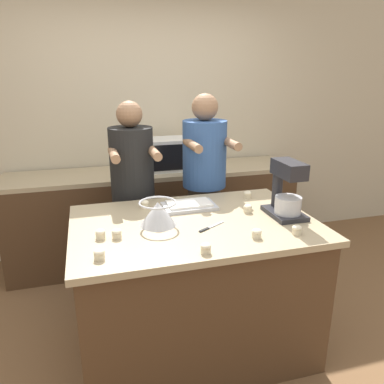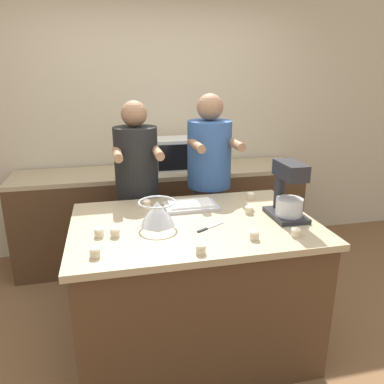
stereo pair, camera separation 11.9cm
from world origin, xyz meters
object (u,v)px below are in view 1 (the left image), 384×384
Objects in this scene: cupcake_3 at (145,204)px; cupcake_5 at (297,230)px; knife at (210,227)px; cupcake_0 at (99,254)px; cupcake_1 at (100,234)px; cupcake_7 at (247,195)px; person_right at (204,192)px; person_left at (134,201)px; baking_tray at (189,205)px; mixing_bowl at (158,213)px; stand_mixer at (286,192)px; cupcake_4 at (117,233)px; cupcake_6 at (257,233)px; microwave_oven at (168,154)px; cupcake_8 at (206,248)px; cupcake_2 at (248,208)px.

cupcake_3 is 1.00× the size of cupcake_5.
knife is 0.70m from cupcake_0.
cupcake_1 and cupcake_5 have the same top height.
person_right is at bearing 117.95° from cupcake_7.
cupcake_3 is at bearing 138.89° from cupcake_5.
baking_tray is at bearing -55.94° from person_left.
stand_mixer is at bearing -4.89° from mixing_bowl.
cupcake_6 is (0.76, -0.22, 0.00)m from cupcake_4.
cupcake_1 is at bearing -109.38° from person_left.
person_right is 29.77× the size of cupcake_1.
stand_mixer reaches higher than cupcake_4.
cupcake_0 is 1.12m from cupcake_5.
cupcake_7 is at bearing -62.05° from person_right.
mixing_bowl is 0.30m from cupcake_4.
microwave_oven reaches higher than knife.
cupcake_5 and cupcake_6 have the same top height.
cupcake_0 is at bearing -166.55° from stand_mixer.
knife is 3.51× the size of cupcake_1.
person_right is 4.60× the size of baking_tray.
knife is at bearing -0.57° from cupcake_4.
knife is at bearing -92.73° from microwave_oven.
baking_tray is at bearing 94.70° from knife.
cupcake_0 is at bearing -94.08° from cupcake_1.
cupcake_6 is (0.87, 0.02, 0.00)m from cupcake_0.
cupcake_0 and cupcake_4 have the same top height.
knife is 3.51× the size of cupcake_7.
person_left is 4.44× the size of stand_mixer.
cupcake_3 is at bearing 104.40° from cupcake_8.
person_left reaches higher than cupcake_7.
person_right is 1.10m from cupcake_5.
stand_mixer is at bearing -24.70° from cupcake_3.
cupcake_6 is 0.71m from cupcake_7.
cupcake_7 is at bearing 9.94° from baking_tray.
baking_tray is (-0.26, -0.48, 0.07)m from person_right.
cupcake_2 is 1.00× the size of cupcake_3.
microwave_oven is (0.43, 0.65, 0.22)m from person_left.
person_right is (0.59, 0.00, 0.02)m from person_left.
mixing_bowl reaches higher than knife.
cupcake_7 is at bearing -26.42° from person_left.
mixing_bowl is at bearing -126.18° from person_right.
cupcake_0 is 1.30m from cupcake_7.
cupcake_3 is 0.79m from cupcake_8.
person_right reaches higher than mixing_bowl.
cupcake_3 is at bearing 155.30° from stand_mixer.
person_right is 3.78× the size of microwave_oven.
cupcake_4 is 1.00× the size of cupcake_5.
cupcake_3 is at bearing 53.14° from cupcake_1.
person_right is 0.69m from cupcake_3.
cupcake_0 is 1.00× the size of cupcake_7.
cupcake_4 is at bearing 65.31° from cupcake_0.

